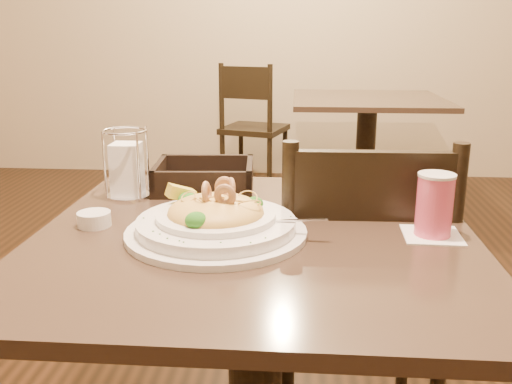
# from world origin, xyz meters

# --- Properties ---
(main_table) EXTENTS (0.90, 0.90, 0.76)m
(main_table) POSITION_xyz_m (0.00, 0.00, 0.52)
(main_table) COLOR black
(main_table) RESTS_ON ground
(background_table) EXTENTS (0.91, 0.91, 0.76)m
(background_table) POSITION_xyz_m (0.49, 2.41, 0.52)
(background_table) COLOR black
(background_table) RESTS_ON ground
(dining_chair_near) EXTENTS (0.43, 0.43, 0.93)m
(dining_chair_near) POSITION_xyz_m (0.25, 0.23, 0.50)
(dining_chair_near) COLOR black
(dining_chair_near) RESTS_ON ground
(dining_chair_far) EXTENTS (0.52, 0.52, 0.93)m
(dining_chair_far) POSITION_xyz_m (-0.26, 2.97, 0.50)
(dining_chair_far) COLOR black
(dining_chair_far) RESTS_ON ground
(pasta_bowl) EXTENTS (0.41, 0.37, 0.12)m
(pasta_bowl) POSITION_xyz_m (-0.08, -0.03, 0.79)
(pasta_bowl) COLOR white
(pasta_bowl) RESTS_ON main_table
(drink_glass) EXTENTS (0.12, 0.12, 0.13)m
(drink_glass) POSITION_xyz_m (0.36, 0.01, 0.82)
(drink_glass) COLOR white
(drink_glass) RESTS_ON main_table
(bread_basket) EXTENTS (0.26, 0.22, 0.07)m
(bread_basket) POSITION_xyz_m (-0.16, 0.32, 0.78)
(bread_basket) COLOR black
(bread_basket) RESTS_ON main_table
(napkin_caddy) EXTENTS (0.11, 0.11, 0.17)m
(napkin_caddy) POSITION_xyz_m (-0.34, 0.23, 0.83)
(napkin_caddy) COLOR silver
(napkin_caddy) RESTS_ON main_table
(side_plate) EXTENTS (0.18, 0.18, 0.01)m
(side_plate) POSITION_xyz_m (0.21, 0.17, 0.76)
(side_plate) COLOR white
(side_plate) RESTS_ON main_table
(butter_ramekin) EXTENTS (0.08, 0.08, 0.03)m
(butter_ramekin) POSITION_xyz_m (-0.34, 0.01, 0.77)
(butter_ramekin) COLOR white
(butter_ramekin) RESTS_ON main_table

